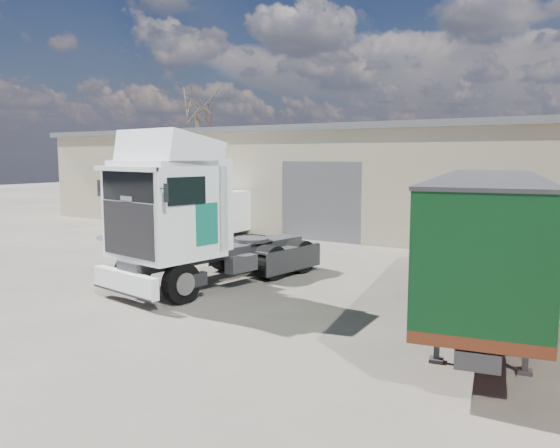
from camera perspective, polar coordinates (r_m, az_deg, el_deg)
The scene contains 8 objects.
ground at distance 15.78m, azimuth -6.81°, elevation -7.13°, with size 120.00×120.00×0.00m, color #292721.
warehouse at distance 31.95m, azimuth 3.12°, elevation 4.98°, with size 30.60×12.60×5.42m.
bare_tree at distance 42.38m, azimuth -8.63°, elevation 12.58°, with size 4.00×4.00×9.60m.
tractor_unit at distance 16.06m, azimuth -9.40°, elevation 0.09°, with size 3.57×7.15×4.59m.
box_trailer at distance 13.79m, azimuth 20.90°, elevation -0.81°, with size 4.10×10.51×3.42m.
panel_van at distance 26.82m, azimuth -6.20°, elevation 1.22°, with size 2.30×5.35×2.16m.
orange_skip at distance 26.55m, azimuth -10.02°, elevation 0.69°, with size 3.65×2.52×2.14m.
gravel_heap at distance 26.80m, azimuth -13.97°, elevation -0.31°, with size 6.20×5.45×1.05m.
Camera 1 is at (9.76, -11.77, 3.89)m, focal length 35.00 mm.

